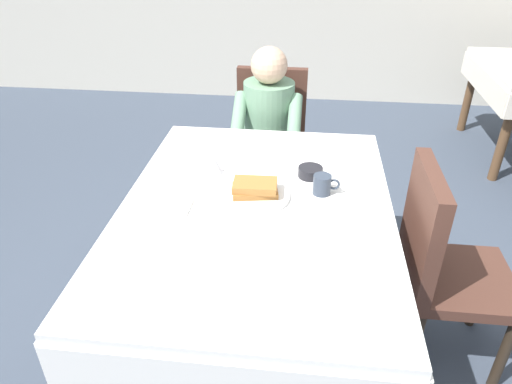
{
  "coord_description": "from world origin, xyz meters",
  "views": [
    {
      "loc": [
        0.18,
        -1.61,
        1.78
      ],
      "look_at": [
        -0.0,
        0.02,
        0.79
      ],
      "focal_mm": 33.11,
      "sensor_mm": 36.0,
      "label": 1
    }
  ],
  "objects_px": {
    "dining_table_main": "(256,223)",
    "fork_left_of_plate": "(211,196)",
    "syrup_pitcher": "(214,165)",
    "breakfast_stack": "(255,188)",
    "spoon_near_edge": "(252,249)",
    "chair_diner": "(270,134)",
    "cup_coffee": "(323,185)",
    "knife_right_of_plate": "(302,202)",
    "chair_right_side": "(441,259)",
    "diner_person": "(268,124)",
    "plate_breakfast": "(256,196)",
    "bowl_butter": "(310,172)"
  },
  "relations": [
    {
      "from": "dining_table_main",
      "to": "fork_left_of_plate",
      "type": "distance_m",
      "value": 0.22
    },
    {
      "from": "syrup_pitcher",
      "to": "fork_left_of_plate",
      "type": "xyz_separation_m",
      "value": [
        0.02,
        -0.21,
        -0.04
      ]
    },
    {
      "from": "breakfast_stack",
      "to": "spoon_near_edge",
      "type": "distance_m",
      "value": 0.36
    },
    {
      "from": "dining_table_main",
      "to": "syrup_pitcher",
      "type": "bearing_deg",
      "value": 131.28
    },
    {
      "from": "chair_diner",
      "to": "cup_coffee",
      "type": "distance_m",
      "value": 1.12
    },
    {
      "from": "knife_right_of_plate",
      "to": "chair_right_side",
      "type": "bearing_deg",
      "value": -95.35
    },
    {
      "from": "diner_person",
      "to": "spoon_near_edge",
      "type": "distance_m",
      "value": 1.31
    },
    {
      "from": "syrup_pitcher",
      "to": "spoon_near_edge",
      "type": "relative_size",
      "value": 0.53
    },
    {
      "from": "plate_breakfast",
      "to": "breakfast_stack",
      "type": "xyz_separation_m",
      "value": [
        -0.01,
        0.0,
        0.03
      ]
    },
    {
      "from": "diner_person",
      "to": "bowl_butter",
      "type": "height_order",
      "value": "diner_person"
    },
    {
      "from": "breakfast_stack",
      "to": "chair_diner",
      "type": "bearing_deg",
      "value": 91.68
    },
    {
      "from": "diner_person",
      "to": "chair_right_side",
      "type": "height_order",
      "value": "diner_person"
    },
    {
      "from": "chair_diner",
      "to": "fork_left_of_plate",
      "type": "distance_m",
      "value": 1.16
    },
    {
      "from": "bowl_butter",
      "to": "spoon_near_edge",
      "type": "xyz_separation_m",
      "value": [
        -0.19,
        -0.56,
        -0.02
      ]
    },
    {
      "from": "chair_right_side",
      "to": "cup_coffee",
      "type": "relative_size",
      "value": 8.23
    },
    {
      "from": "dining_table_main",
      "to": "breakfast_stack",
      "type": "xyz_separation_m",
      "value": [
        -0.01,
        0.06,
        0.13
      ]
    },
    {
      "from": "fork_left_of_plate",
      "to": "syrup_pitcher",
      "type": "bearing_deg",
      "value": 9.05
    },
    {
      "from": "chair_diner",
      "to": "syrup_pitcher",
      "type": "bearing_deg",
      "value": 79.2
    },
    {
      "from": "chair_right_side",
      "to": "breakfast_stack",
      "type": "distance_m",
      "value": 0.83
    },
    {
      "from": "dining_table_main",
      "to": "knife_right_of_plate",
      "type": "relative_size",
      "value": 7.62
    },
    {
      "from": "chair_right_side",
      "to": "chair_diner",
      "type": "bearing_deg",
      "value": -145.12
    },
    {
      "from": "cup_coffee",
      "to": "knife_right_of_plate",
      "type": "relative_size",
      "value": 0.57
    },
    {
      "from": "chair_right_side",
      "to": "fork_left_of_plate",
      "type": "relative_size",
      "value": 5.17
    },
    {
      "from": "syrup_pitcher",
      "to": "fork_left_of_plate",
      "type": "relative_size",
      "value": 0.44
    },
    {
      "from": "fork_left_of_plate",
      "to": "bowl_butter",
      "type": "bearing_deg",
      "value": -58.71
    },
    {
      "from": "cup_coffee",
      "to": "knife_right_of_plate",
      "type": "bearing_deg",
      "value": -134.66
    },
    {
      "from": "breakfast_stack",
      "to": "fork_left_of_plate",
      "type": "height_order",
      "value": "breakfast_stack"
    },
    {
      "from": "chair_right_side",
      "to": "breakfast_stack",
      "type": "bearing_deg",
      "value": -94.56
    },
    {
      "from": "diner_person",
      "to": "syrup_pitcher",
      "type": "xyz_separation_m",
      "value": [
        -0.18,
        -0.76,
        0.11
      ]
    },
    {
      "from": "breakfast_stack",
      "to": "knife_right_of_plate",
      "type": "bearing_deg",
      "value": -7.05
    },
    {
      "from": "bowl_butter",
      "to": "spoon_near_edge",
      "type": "relative_size",
      "value": 0.73
    },
    {
      "from": "diner_person",
      "to": "knife_right_of_plate",
      "type": "height_order",
      "value": "diner_person"
    },
    {
      "from": "chair_diner",
      "to": "cup_coffee",
      "type": "height_order",
      "value": "chair_diner"
    },
    {
      "from": "chair_diner",
      "to": "spoon_near_edge",
      "type": "bearing_deg",
      "value": 92.51
    },
    {
      "from": "knife_right_of_plate",
      "to": "fork_left_of_plate",
      "type": "bearing_deg",
      "value": 88.37
    },
    {
      "from": "breakfast_stack",
      "to": "chair_right_side",
      "type": "bearing_deg",
      "value": -4.56
    },
    {
      "from": "chair_diner",
      "to": "plate_breakfast",
      "type": "relative_size",
      "value": 3.32
    },
    {
      "from": "plate_breakfast",
      "to": "spoon_near_edge",
      "type": "distance_m",
      "value": 0.35
    },
    {
      "from": "chair_diner",
      "to": "bowl_butter",
      "type": "xyz_separation_m",
      "value": [
        0.26,
        -0.91,
        0.23
      ]
    },
    {
      "from": "diner_person",
      "to": "breakfast_stack",
      "type": "xyz_separation_m",
      "value": [
        0.03,
        -0.95,
        0.11
      ]
    },
    {
      "from": "diner_person",
      "to": "syrup_pitcher",
      "type": "bearing_deg",
      "value": 77.06
    },
    {
      "from": "fork_left_of_plate",
      "to": "diner_person",
      "type": "bearing_deg",
      "value": -6.26
    },
    {
      "from": "bowl_butter",
      "to": "chair_diner",
      "type": "bearing_deg",
      "value": 105.95
    },
    {
      "from": "diner_person",
      "to": "syrup_pitcher",
      "type": "height_order",
      "value": "diner_person"
    },
    {
      "from": "cup_coffee",
      "to": "plate_breakfast",
      "type": "bearing_deg",
      "value": -166.96
    },
    {
      "from": "knife_right_of_plate",
      "to": "plate_breakfast",
      "type": "bearing_deg",
      "value": 82.36
    },
    {
      "from": "chair_diner",
      "to": "fork_left_of_plate",
      "type": "height_order",
      "value": "chair_diner"
    },
    {
      "from": "plate_breakfast",
      "to": "chair_diner",
      "type": "bearing_deg",
      "value": 92.01
    },
    {
      "from": "diner_person",
      "to": "breakfast_stack",
      "type": "relative_size",
      "value": 5.5
    },
    {
      "from": "breakfast_stack",
      "to": "syrup_pitcher",
      "type": "bearing_deg",
      "value": 137.77
    }
  ]
}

